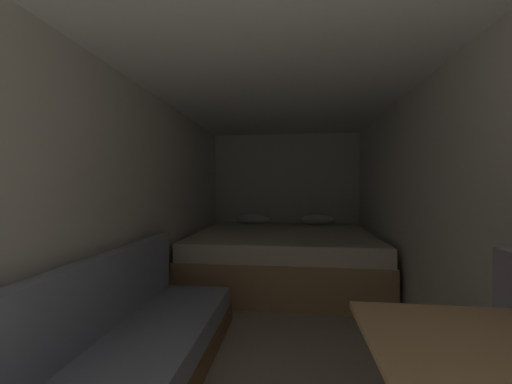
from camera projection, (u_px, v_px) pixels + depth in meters
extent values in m
plane|color=#A39984|center=(277.00, 338.00, 2.53)|extent=(7.21, 7.21, 0.00)
cube|color=silver|center=(285.00, 198.00, 5.12)|extent=(2.46, 0.05, 2.11)
cube|color=silver|center=(137.00, 208.00, 2.65)|extent=(0.05, 5.21, 2.11)
cube|color=silver|center=(435.00, 211.00, 2.37)|extent=(0.05, 5.21, 2.11)
cube|color=white|center=(278.00, 76.00, 2.49)|extent=(2.46, 5.21, 0.05)
cube|color=tan|center=(283.00, 264.00, 4.04)|extent=(2.24, 2.04, 0.46)
cube|color=beige|center=(283.00, 239.00, 4.04)|extent=(2.20, 2.00, 0.20)
ellipsoid|color=white|center=(253.00, 219.00, 4.89)|extent=(0.52, 0.34, 0.16)
ellipsoid|color=white|center=(318.00, 220.00, 4.77)|extent=(0.52, 0.34, 0.16)
cube|color=#8C93A8|center=(128.00, 366.00, 1.75)|extent=(0.69, 2.32, 0.17)
cube|color=#8C93A8|center=(78.00, 306.00, 1.78)|extent=(0.12, 2.32, 0.48)
cube|color=tan|center=(478.00, 350.00, 0.93)|extent=(0.64, 0.67, 0.02)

